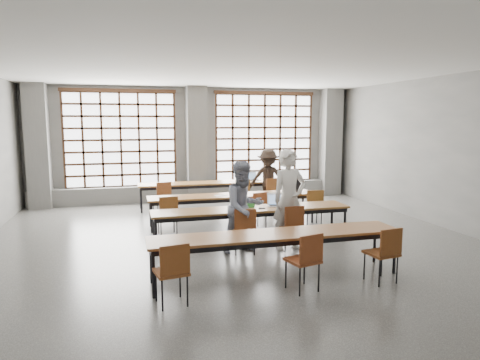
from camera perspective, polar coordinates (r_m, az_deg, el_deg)
The scene contains 39 objects.
floor at distance 8.48m, azimuth 0.02°, elevation -9.02°, with size 11.00×11.00×0.00m, color #4C4C4A.
ceiling at distance 8.18m, azimuth 0.02°, elevation 15.17°, with size 11.00×11.00×0.00m, color silver.
wall_back at distance 13.52m, azimuth -5.98°, elevation 4.82°, with size 10.00×10.00×0.00m, color #5C5C5A.
wall_front at distance 3.21m, azimuth 26.19°, elevation -5.81°, with size 10.00×10.00×0.00m, color #5C5C5A.
wall_right at distance 10.58m, azimuth 27.24°, elevation 3.15°, with size 11.00×11.00×0.00m, color #5C5C5A.
column_left at distance 13.30m, azimuth -25.35°, elevation 4.05°, with size 0.60×0.55×3.50m, color #5D5D5A.
column_mid at distance 13.24m, azimuth -5.79°, elevation 4.76°, with size 0.60×0.55×3.50m, color #5D5D5A.
column_right at distance 14.64m, azimuth 11.95°, elevation 4.92°, with size 0.60×0.55×3.50m, color #5D5D5A.
window_left at distance 13.27m, azimuth -15.61°, elevation 5.16°, with size 3.32×0.12×3.00m.
window_right at distance 13.96m, azimuth 3.27°, elevation 5.56°, with size 3.32×0.12×3.00m.
sill_ledge at distance 13.49m, azimuth -5.75°, elevation -1.60°, with size 9.80×0.35×0.50m, color #5D5D5A.
desk_row_a at distance 12.24m, azimuth -4.10°, elevation -0.59°, with size 4.00×0.70×0.73m.
desk_row_b at distance 10.16m, azimuth -0.94°, elevation -2.32°, with size 4.00×0.70×0.73m.
desk_row_c at distance 8.60m, azimuth 1.58°, elevation -4.19°, with size 4.00×0.70×0.73m.
desk_row_d at distance 6.75m, azimuth 4.94°, elevation -7.60°, with size 4.00×0.70×0.73m.
chair_back_left at distance 11.47m, azimuth -10.29°, elevation -1.92°, with size 0.52×0.52×0.88m.
chair_back_mid at distance 11.83m, azimuth 0.26°, elevation -1.49°, with size 0.44×0.45×0.88m.
chair_back_right at distance 12.07m, azimuth 4.04°, elevation -1.32°, with size 0.51×0.51×0.88m.
chair_mid_left at distance 9.31m, azimuth -9.59°, elevation -4.17°, with size 0.45×0.45×0.88m.
chair_mid_centre at distance 9.70m, azimuth 2.37°, elevation -3.58°, with size 0.52×0.52×0.88m.
chair_mid_right at distance 10.18m, azimuth 9.77°, elevation -3.14°, with size 0.46×0.47×0.88m.
chair_front_left at distance 7.96m, azimuth 0.66°, elevation -6.13°, with size 0.50×0.50×0.88m.
chair_front_right at distance 8.25m, azimuth 6.89°, elevation -5.69°, with size 0.45×0.46×0.88m.
chair_near_left at distance 5.84m, azimuth -8.97°, elevation -11.47°, with size 0.48×0.49×0.88m.
chair_near_mid at distance 6.31m, azimuth 8.78°, elevation -10.00°, with size 0.51×0.51×0.88m.
chair_near_right at distance 6.91m, azimuth 18.78°, elevation -8.74°, with size 0.48×0.48×0.88m.
student_male at distance 8.27m, azimuth 6.56°, elevation -2.61°, with size 0.70×0.46×1.93m, color silver.
student_female at distance 8.01m, azimuth 0.53°, elevation -3.64°, with size 0.84×0.65×1.73m, color #19254D.
student_back at distance 12.14m, azimuth 3.77°, elevation 0.17°, with size 1.08×0.62×1.67m, color black.
laptop_front at distance 8.85m, azimuth 4.88°, elevation -3.04°, with size 0.41×0.36×0.26m.
laptop_back at distance 12.64m, azimuth 1.73°, elevation 0.28°, with size 0.45×0.41×0.26m.
mouse at distance 8.88m, azimuth 7.52°, elevation -3.32°, with size 0.10×0.06×0.04m, color white.
green_box at distance 8.64m, azimuth 1.12°, elevation -3.38°, with size 0.25×0.09×0.09m, color green.
phone at distance 8.55m, azimuth 2.93°, elevation -3.78°, with size 0.13×0.06×0.01m, color black.
paper_sheet_b at distance 10.03m, azimuth -2.54°, elevation -2.07°, with size 0.30×0.21×0.00m, color silver.
paper_sheet_c at distance 10.17m, azimuth -0.40°, elevation -1.92°, with size 0.30×0.21×0.00m, color silver.
backpack at distance 10.65m, azimuth 7.37°, elevation -0.46°, with size 0.32×0.20×0.40m, color black.
plastic_bag at distance 12.46m, azimuth -0.08°, elevation 0.55°, with size 0.26×0.21×0.29m, color white.
red_pouch at distance 5.93m, azimuth -9.18°, elevation -11.56°, with size 0.20×0.08×0.06m, color #AB1515.
Camera 1 is at (-2.08, -7.84, 2.46)m, focal length 32.00 mm.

